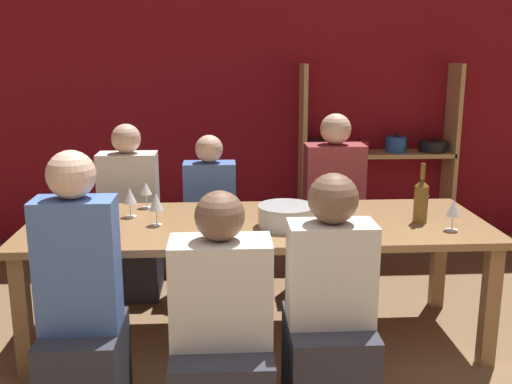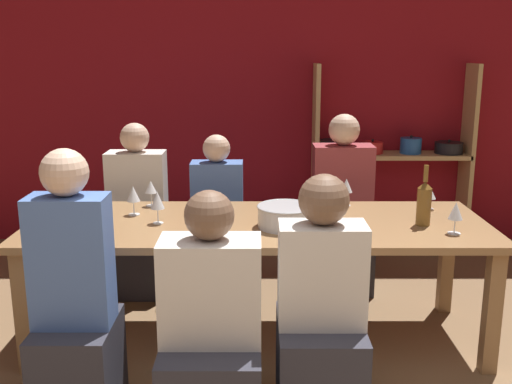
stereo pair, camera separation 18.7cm
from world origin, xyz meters
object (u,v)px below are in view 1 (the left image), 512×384
object	(u,v)px
wine_glass_red_d	(156,202)
person_near_a	(329,331)
person_far_a	(131,232)
mixing_bowl	(286,215)
wine_glass_red_a	(423,191)
wine_glass_red_b	(77,206)
wine_glass_white_a	(324,218)
wine_glass_red_e	(146,190)
wine_glass_empty_a	(341,185)
person_far_c	(333,223)
wine_bottle_green	(421,200)
wine_glass_empty_b	(130,196)
dining_table	(257,234)
wine_glass_red_c	(453,209)
person_far_b	(211,234)
shelf_unit	(376,178)
person_near_c	(82,326)
person_near_b	(222,346)

from	to	relation	value
wine_glass_red_d	person_near_a	size ratio (longest dim) A/B	0.16
person_far_a	wine_glass_red_d	bearing A→B (deg)	108.93
mixing_bowl	wine_glass_red_a	bearing A→B (deg)	22.85
wine_glass_red_b	wine_glass_white_a	bearing A→B (deg)	-13.26
wine_glass_red_e	wine_glass_empty_a	bearing A→B (deg)	0.41
wine_glass_red_d	person_far_c	bearing A→B (deg)	36.87
wine_bottle_green	wine_glass_empty_b	world-z (taller)	wine_bottle_green
dining_table	person_far_a	xyz separation A→B (m)	(-0.84, 0.77, -0.21)
wine_glass_white_a	wine_glass_red_e	xyz separation A→B (m)	(-0.99, 0.68, 0.00)
wine_glass_red_a	wine_glass_red_d	world-z (taller)	wine_glass_red_d
wine_glass_red_c	person_far_b	bearing A→B (deg)	142.81
person_far_b	mixing_bowl	bearing A→B (deg)	116.31
dining_table	wine_bottle_green	size ratio (longest dim) A/B	7.65
wine_bottle_green	person_far_a	bearing A→B (deg)	154.69
dining_table	wine_bottle_green	distance (m)	0.95
mixing_bowl	person_far_a	distance (m)	1.36
wine_glass_red_c	wine_glass_red_d	world-z (taller)	wine_glass_red_d
shelf_unit	wine_glass_red_d	xyz separation A→B (m)	(-1.70, -1.77, 0.26)
dining_table	wine_glass_white_a	distance (m)	0.50
wine_glass_red_d	wine_glass_red_e	size ratio (longest dim) A/B	1.16
wine_glass_empty_b	person_far_a	distance (m)	0.75
mixing_bowl	person_far_c	xyz separation A→B (m)	(0.45, 0.94, -0.33)
shelf_unit	wine_glass_red_a	bearing A→B (deg)	-93.41
person_near_a	wine_glass_empty_b	bearing A→B (deg)	137.03
wine_glass_red_c	person_near_a	xyz separation A→B (m)	(-0.77, -0.57, -0.41)
wine_glass_red_c	wine_glass_red_d	distance (m)	1.62
wine_glass_empty_b	person_near_c	size ratio (longest dim) A/B	0.14
wine_glass_red_b	wine_glass_red_d	xyz separation A→B (m)	(0.44, -0.01, 0.02)
shelf_unit	wine_bottle_green	size ratio (longest dim) A/B	4.59
person_far_b	shelf_unit	bearing A→B (deg)	-146.08
wine_glass_white_a	person_far_a	bearing A→B (deg)	136.53
shelf_unit	person_near_b	xyz separation A→B (m)	(-1.35, -2.58, -0.19)
wine_glass_red_a	wine_glass_empty_a	size ratio (longest dim) A/B	0.84
wine_glass_red_a	person_near_b	bearing A→B (deg)	-138.31
shelf_unit	wine_glass_empty_a	size ratio (longest dim) A/B	9.01
wine_glass_red_e	person_far_c	xyz separation A→B (m)	(1.27, 0.49, -0.38)
person_near_a	shelf_unit	bearing A→B (deg)	71.30
wine_glass_red_e	person_near_a	world-z (taller)	person_near_a
person_far_b	person_far_c	xyz separation A→B (m)	(0.88, 0.06, 0.05)
person_far_c	mixing_bowl	bearing A→B (deg)	64.65
wine_glass_red_a	person_far_a	xyz separation A→B (m)	(-1.89, 0.49, -0.39)
person_far_c	wine_glass_red_e	bearing A→B (deg)	21.18
mixing_bowl	person_near_c	distance (m)	1.23
shelf_unit	wine_glass_empty_b	distance (m)	2.47
wine_bottle_green	person_far_c	world-z (taller)	person_far_c
shelf_unit	wine_glass_red_b	world-z (taller)	shelf_unit
wine_glass_red_d	wine_glass_red_e	world-z (taller)	wine_glass_red_d
mixing_bowl	wine_glass_empty_b	world-z (taller)	wine_glass_empty_b
wine_glass_red_d	person_far_b	distance (m)	0.97
wine_glass_red_b	wine_glass_empty_b	size ratio (longest dim) A/B	0.89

